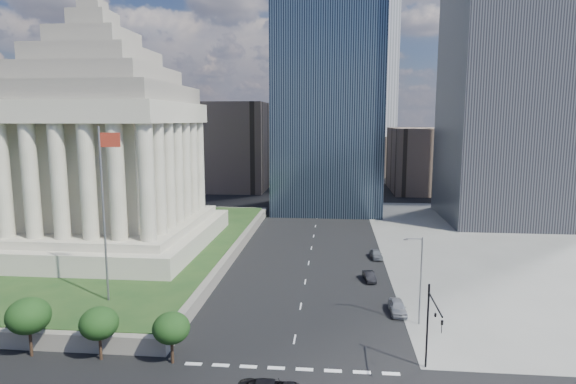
# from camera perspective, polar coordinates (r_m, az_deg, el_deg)

# --- Properties ---
(ground) EXTENTS (500.00, 500.00, 0.00)m
(ground) POSITION_cam_1_polar(r_m,az_deg,el_deg) (129.01, 3.74, -1.54)
(ground) COLOR black
(ground) RESTS_ON ground
(sidewalk_ne) EXTENTS (68.00, 90.00, 0.03)m
(sidewalk_ne) POSITION_cam_1_polar(r_m,az_deg,el_deg) (99.23, 30.66, -5.81)
(sidewalk_ne) COLOR slate
(sidewalk_ne) RESTS_ON ground
(plaza_terrace) EXTENTS (66.00, 70.00, 1.80)m
(plaza_terrace) POSITION_cam_1_polar(r_m,az_deg,el_deg) (93.70, -26.23, -5.72)
(plaza_terrace) COLOR #6C655C
(plaza_terrace) RESTS_ON ground
(plaza_lawn) EXTENTS (64.00, 68.00, 0.10)m
(plaza_lawn) POSITION_cam_1_polar(r_m,az_deg,el_deg) (93.49, -26.27, -5.16)
(plaza_lawn) COLOR #1B3A18
(plaza_lawn) RESTS_ON plaza_terrace
(war_memorial) EXTENTS (34.00, 34.00, 39.00)m
(war_memorial) POSITION_cam_1_polar(r_m,az_deg,el_deg) (83.98, -21.43, 7.17)
(war_memorial) COLOR #A09B86
(war_memorial) RESTS_ON plaza_lawn
(flagpole) EXTENTS (2.52, 0.24, 20.00)m
(flagpole) POSITION_cam_1_polar(r_m,az_deg,el_deg) (57.85, -20.92, -1.44)
(flagpole) COLOR slate
(flagpole) RESTS_ON plaza_lawn
(midrise_glass) EXTENTS (26.00, 26.00, 60.00)m
(midrise_glass) POSITION_cam_1_polar(r_m,az_deg,el_deg) (122.20, 4.76, 12.01)
(midrise_glass) COLOR black
(midrise_glass) RESTS_ON ground
(building_filler_ne) EXTENTS (20.00, 30.00, 20.00)m
(building_filler_ne) POSITION_cam_1_polar(r_m,az_deg,el_deg) (159.96, 15.69, 3.73)
(building_filler_ne) COLOR brown
(building_filler_ne) RESTS_ON ground
(building_filler_nw) EXTENTS (24.00, 30.00, 28.00)m
(building_filler_nw) POSITION_cam_1_polar(r_m,az_deg,el_deg) (160.80, -6.65, 5.45)
(building_filler_nw) COLOR brown
(building_filler_nw) RESTS_ON ground
(traffic_signal_ne) EXTENTS (0.30, 5.74, 8.00)m
(traffic_signal_ne) POSITION_cam_1_polar(r_m,az_deg,el_deg) (45.03, 16.69, -14.47)
(traffic_signal_ne) COLOR black
(traffic_signal_ne) RESTS_ON ground
(street_lamp_north) EXTENTS (2.13, 0.22, 10.00)m
(street_lamp_north) POSITION_cam_1_polar(r_m,az_deg,el_deg) (55.46, 15.31, -9.52)
(street_lamp_north) COLOR slate
(street_lamp_north) RESTS_ON ground
(parked_sedan_near) EXTENTS (4.63, 1.96, 1.56)m
(parked_sedan_near) POSITION_cam_1_polar(r_m,az_deg,el_deg) (59.56, 12.85, -13.14)
(parked_sedan_near) COLOR #92949A
(parked_sedan_near) RESTS_ON ground
(parked_sedan_mid) EXTENTS (4.06, 1.86, 1.29)m
(parked_sedan_mid) POSITION_cam_1_polar(r_m,az_deg,el_deg) (69.99, 9.61, -9.84)
(parked_sedan_mid) COLOR black
(parked_sedan_mid) RESTS_ON ground
(parked_sedan_far) EXTENTS (4.40, 2.09, 1.45)m
(parked_sedan_far) POSITION_cam_1_polar(r_m,az_deg,el_deg) (80.96, 10.41, -7.25)
(parked_sedan_far) COLOR slate
(parked_sedan_far) RESTS_ON ground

